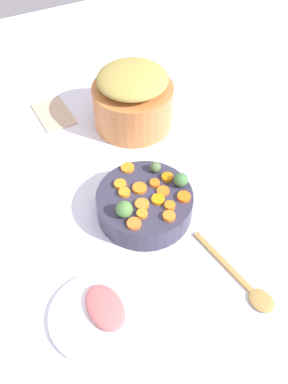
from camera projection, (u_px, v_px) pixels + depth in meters
The scene contains 25 objects.
tabletop at pixel (148, 213), 1.20m from camera, with size 2.40×2.40×0.02m, color white.
serving_bowl_carrots at pixel (144, 203), 1.17m from camera, with size 0.25×0.25×0.07m, color #343145.
metal_pot at pixel (133, 105), 1.38m from camera, with size 0.25×0.25×0.14m, color #C7773F.
stuffing_mound at pixel (132, 79), 1.31m from camera, with size 0.22×0.22×0.06m, color #AA9748.
carrot_slice_0 at pixel (155, 183), 1.16m from camera, with size 0.03×0.03×0.01m, color orange.
carrot_slice_1 at pixel (124, 193), 1.14m from camera, with size 0.03×0.03×0.01m, color orange.
carrot_slice_2 at pixel (170, 206), 1.11m from camera, with size 0.03×0.03×0.01m, color orange.
carrot_slice_3 at pixel (163, 191), 1.15m from camera, with size 0.03×0.03×0.01m, color orange.
carrot_slice_4 at pixel (158, 199), 1.13m from camera, with size 0.03×0.03×0.01m, color orange.
carrot_slice_5 at pixel (142, 214), 1.10m from camera, with size 0.03×0.03×0.01m, color orange.
carrot_slice_6 at pixel (128, 168), 1.20m from camera, with size 0.04×0.04×0.01m, color orange.
carrot_slice_7 at pixel (134, 224), 1.08m from camera, with size 0.04×0.04×0.01m, color orange.
carrot_slice_8 at pixel (167, 177), 1.17m from camera, with size 0.03×0.03×0.01m, color orange.
carrot_slice_9 at pixel (142, 204), 1.12m from camera, with size 0.04×0.04×0.01m, color orange.
carrot_slice_10 at pixel (120, 184), 1.16m from camera, with size 0.03×0.03×0.01m, color orange.
carrot_slice_11 at pixel (169, 216), 1.09m from camera, with size 0.03×0.03×0.01m, color orange.
carrot_slice_12 at pixel (140, 188), 1.15m from camera, with size 0.04×0.04×0.01m, color orange.
carrot_slice_13 at pixel (184, 197), 1.13m from camera, with size 0.03×0.03×0.01m, color orange.
brussels_sprout_0 at pixel (181, 180), 1.15m from camera, with size 0.04×0.04×0.04m, color #43763F.
brussels_sprout_1 at pixel (124, 209), 1.08m from camera, with size 0.04×0.04×0.04m, color #4D7F3D.
brussels_sprout_2 at pixel (156, 167), 1.19m from camera, with size 0.03×0.03×0.03m, color #526C3F.
wooden_spoon at pixel (247, 286), 1.04m from camera, with size 0.27×0.08×0.01m.
ham_plate at pixel (97, 316), 0.99m from camera, with size 0.22×0.22×0.01m, color white.
ham_slice_main at pixel (105, 307), 0.99m from camera, with size 0.12×0.08×0.02m, color #C06464.
dish_towel at pixel (54, 114), 1.46m from camera, with size 0.16×0.10×0.01m, color #C8AB8A.
Camera 1 is at (0.66, -0.33, 0.96)m, focal length 41.48 mm.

